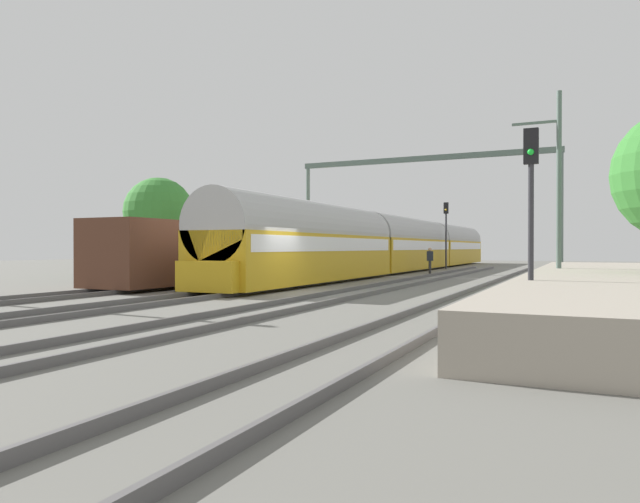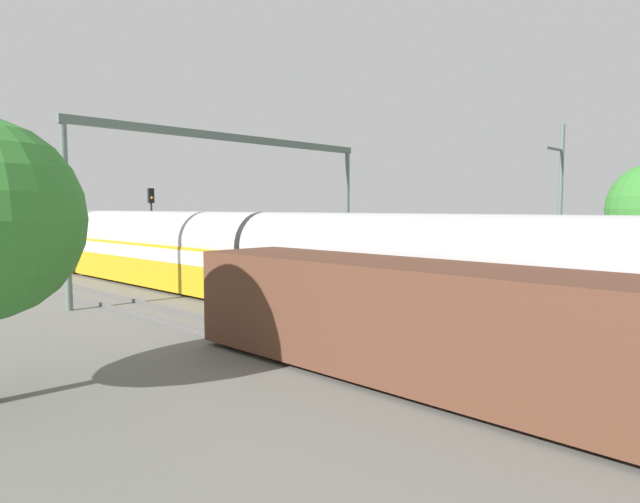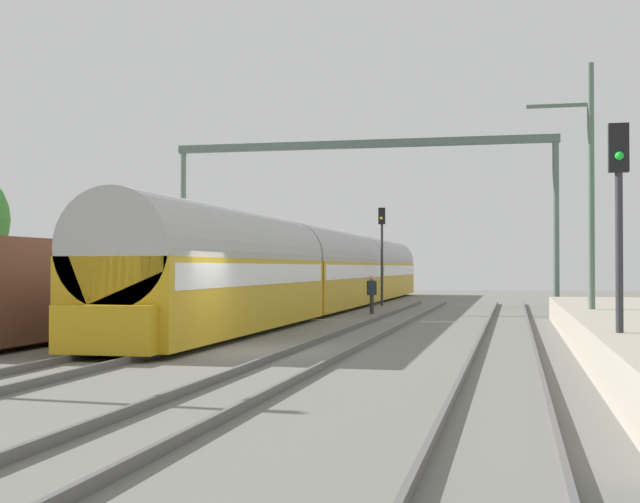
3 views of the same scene
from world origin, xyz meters
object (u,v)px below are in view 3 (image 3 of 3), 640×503
(railway_signal_far, at_px, (382,243))
(catenary_gantry, at_px, (361,182))
(railway_signal_near, at_px, (619,216))
(person_crossing, at_px, (372,291))
(passenger_train, at_px, (330,270))
(freight_car, at_px, (59,288))

(railway_signal_far, distance_m, catenary_gantry, 8.61)
(catenary_gantry, bearing_deg, railway_signal_near, -68.71)
(person_crossing, height_order, railway_signal_far, railway_signal_far)
(passenger_train, distance_m, catenary_gantry, 5.72)
(freight_car, bearing_deg, catenary_gantry, 66.76)
(freight_car, height_order, catenary_gantry, catenary_gantry)
(passenger_train, xyz_separation_m, railway_signal_near, (10.84, -25.69, 1.09))
(person_crossing, relative_size, catenary_gantry, 0.10)
(railway_signal_far, relative_size, catenary_gantry, 0.31)
(railway_signal_near, distance_m, catenary_gantry, 24.02)
(railway_signal_far, bearing_deg, railway_signal_near, -73.67)
(freight_car, relative_size, catenary_gantry, 0.74)
(railway_signal_near, bearing_deg, passenger_train, 112.87)
(railway_signal_near, bearing_deg, railway_signal_far, 106.33)
(railway_signal_far, bearing_deg, person_crossing, -84.76)
(passenger_train, xyz_separation_m, railway_signal_far, (1.92, 4.74, 1.42))
(freight_car, relative_size, railway_signal_far, 2.43)
(freight_car, height_order, railway_signal_near, railway_signal_near)
(passenger_train, xyz_separation_m, catenary_gantry, (2.18, -3.48, 3.99))
(passenger_train, bearing_deg, railway_signal_near, -67.13)
(railway_signal_far, xyz_separation_m, catenary_gantry, (0.26, -8.22, 2.56))
(railway_signal_near, bearing_deg, catenary_gantry, 111.29)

